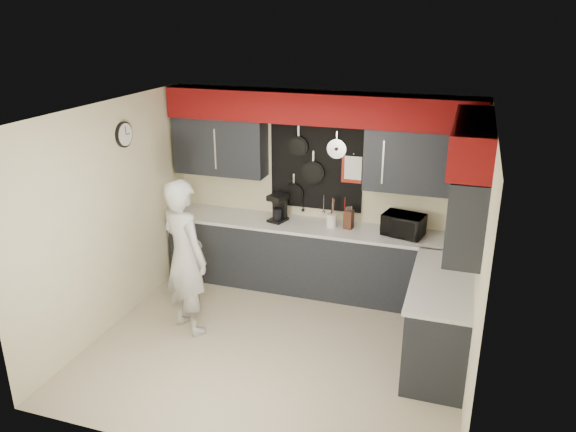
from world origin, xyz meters
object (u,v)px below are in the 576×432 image
(knife_block, at_px, (349,219))
(utensil_crock, at_px, (332,220))
(person, at_px, (185,257))
(coffee_maker, at_px, (278,207))
(microwave, at_px, (403,225))

(knife_block, xyz_separation_m, utensil_crock, (-0.22, -0.01, -0.03))
(knife_block, bearing_deg, person, -128.22)
(coffee_maker, xyz_separation_m, person, (-0.62, -1.42, -0.20))
(microwave, relative_size, knife_block, 2.04)
(coffee_maker, bearing_deg, person, -98.02)
(coffee_maker, distance_m, person, 1.56)
(knife_block, height_order, utensil_crock, knife_block)
(person, bearing_deg, utensil_crock, -105.75)
(knife_block, height_order, coffee_maker, coffee_maker)
(utensil_crock, distance_m, person, 1.95)
(utensil_crock, xyz_separation_m, coffee_maker, (-0.72, 0.00, 0.10))
(utensil_crock, relative_size, person, 0.09)
(utensil_crock, relative_size, coffee_maker, 0.47)
(utensil_crock, height_order, coffee_maker, coffee_maker)
(knife_block, relative_size, person, 0.13)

